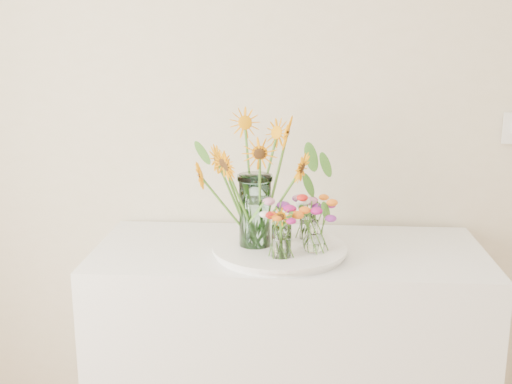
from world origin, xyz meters
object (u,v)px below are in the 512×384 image
Objects in this scene: counter at (288,361)px; mason_jar at (255,211)px; small_vase_b at (314,236)px; tray at (280,251)px; small_vase_a at (281,242)px; small_vase_c at (307,227)px.

mason_jar reaches higher than counter.
tray is at bearing 162.68° from small_vase_b.
small_vase_b is (0.20, -0.05, -0.07)m from mason_jar.
small_vase_b is at bearing 31.52° from small_vase_a.
small_vase_c is (-0.02, 0.13, -0.01)m from small_vase_b.
mason_jar is 2.29× the size of small_vase_a.
counter is at bearing 65.07° from tray.
small_vase_a reaches higher than counter.
mason_jar is 2.60× the size of small_vase_c.
small_vase_a is at bearing -148.48° from small_vase_b.
small_vase_b is 0.13m from small_vase_c.
small_vase_a is at bearing -114.05° from small_vase_c.
small_vase_c is at bearing 44.64° from tray.
mason_jar reaches higher than small_vase_b.
small_vase_c is (0.06, 0.03, 0.52)m from counter.
counter is 0.47m from tray.
small_vase_a is 0.99× the size of small_vase_b.
small_vase_a reaches higher than tray.
tray is 1.72× the size of mason_jar.
tray is 3.94× the size of small_vase_a.
small_vase_a is at bearing -85.37° from tray.
small_vase_c reaches higher than counter.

